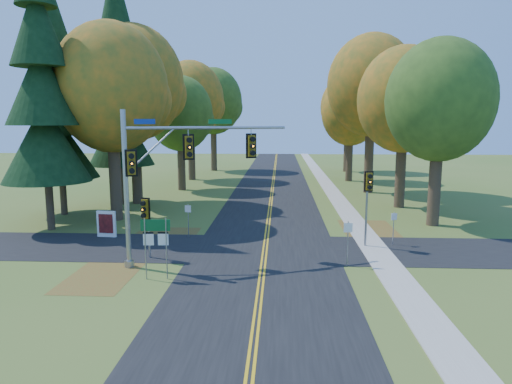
{
  "coord_description": "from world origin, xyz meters",
  "views": [
    {
      "loc": [
        0.82,
        -23.1,
        7.15
      ],
      "look_at": [
        -0.55,
        2.49,
        3.2
      ],
      "focal_mm": 32.0,
      "sensor_mm": 36.0,
      "label": 1
    }
  ],
  "objects_px": {
    "east_signal_pole": "(368,190)",
    "route_sign_cluster": "(156,236)",
    "traffic_mast": "(169,166)",
    "info_kiosk": "(106,224)"
  },
  "relations": [
    {
      "from": "traffic_mast",
      "to": "east_signal_pole",
      "type": "relative_size",
      "value": 1.8
    },
    {
      "from": "traffic_mast",
      "to": "info_kiosk",
      "type": "distance_m",
      "value": 8.41
    },
    {
      "from": "east_signal_pole",
      "to": "route_sign_cluster",
      "type": "distance_m",
      "value": 12.2
    },
    {
      "from": "traffic_mast",
      "to": "east_signal_pole",
      "type": "xyz_separation_m",
      "value": [
        10.48,
        3.48,
        -1.63
      ]
    },
    {
      "from": "east_signal_pole",
      "to": "route_sign_cluster",
      "type": "xyz_separation_m",
      "value": [
        -10.6,
        -5.9,
        -1.33
      ]
    },
    {
      "from": "route_sign_cluster",
      "to": "east_signal_pole",
      "type": "bearing_deg",
      "value": 25.0
    },
    {
      "from": "traffic_mast",
      "to": "info_kiosk",
      "type": "height_order",
      "value": "traffic_mast"
    },
    {
      "from": "traffic_mast",
      "to": "east_signal_pole",
      "type": "height_order",
      "value": "traffic_mast"
    },
    {
      "from": "east_signal_pole",
      "to": "route_sign_cluster",
      "type": "bearing_deg",
      "value": -157.4
    },
    {
      "from": "info_kiosk",
      "to": "traffic_mast",
      "type": "bearing_deg",
      "value": -38.35
    }
  ]
}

